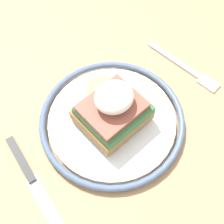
# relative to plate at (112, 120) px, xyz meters

# --- Properties ---
(ground_plane) EXTENTS (6.00, 6.00, 0.00)m
(ground_plane) POSITION_rel_plate_xyz_m (0.04, -0.05, -0.76)
(ground_plane) COLOR #B2ADA3
(dining_table) EXTENTS (1.11, 0.89, 0.76)m
(dining_table) POSITION_rel_plate_xyz_m (0.04, -0.05, -0.11)
(dining_table) COLOR tan
(dining_table) RESTS_ON ground_plane
(plate) EXTENTS (0.23, 0.23, 0.02)m
(plate) POSITION_rel_plate_xyz_m (0.00, 0.00, 0.00)
(plate) COLOR silver
(plate) RESTS_ON dining_table
(sandwich) EXTENTS (0.10, 0.13, 0.08)m
(sandwich) POSITION_rel_plate_xyz_m (-0.00, 0.00, 0.04)
(sandwich) COLOR #9E703D
(sandwich) RESTS_ON plate
(fork) EXTENTS (0.03, 0.15, 0.00)m
(fork) POSITION_rel_plate_xyz_m (-0.17, 0.01, -0.01)
(fork) COLOR silver
(fork) RESTS_ON dining_table
(knife) EXTENTS (0.04, 0.18, 0.01)m
(knife) POSITION_rel_plate_xyz_m (0.15, -0.01, -0.01)
(knife) COLOR #2D2D2D
(knife) RESTS_ON dining_table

